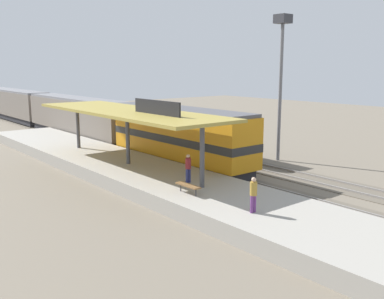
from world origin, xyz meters
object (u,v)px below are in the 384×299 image
object	(u,v)px
passenger_carriage_front	(77,117)
freight_car	(200,132)
platform_bench	(188,186)
locomotive	(179,136)
person_waiting	(253,193)
person_walking	(188,167)
light_mast	(281,57)
passenger_carriage_rear	(15,104)

from	to	relation	value
passenger_carriage_front	freight_car	distance (m)	15.71
platform_bench	passenger_carriage_front	size ratio (longest dim) A/B	0.08
platform_bench	passenger_carriage_front	bearing A→B (deg)	77.24
platform_bench	locomotive	xyz separation A→B (m)	(6.00, 8.49, 1.07)
platform_bench	freight_car	world-z (taller)	freight_car
person_waiting	person_walking	distance (m)	6.24
passenger_carriage_front	platform_bench	bearing A→B (deg)	-102.76
freight_car	person_waiting	bearing A→B (deg)	-122.76
platform_bench	locomotive	distance (m)	10.45
passenger_carriage_front	person_waiting	size ratio (longest dim) A/B	11.70
passenger_carriage_front	light_mast	size ratio (longest dim) A/B	1.71
freight_car	locomotive	bearing A→B (deg)	-147.00
passenger_carriage_front	person_waiting	world-z (taller)	passenger_carriage_front
light_mast	person_waiting	distance (m)	17.70
locomotive	passenger_carriage_front	distance (m)	18.00
passenger_carriage_rear	person_waiting	world-z (taller)	passenger_carriage_rear
passenger_carriage_front	passenger_carriage_rear	bearing A→B (deg)	90.00
locomotive	freight_car	distance (m)	5.50
locomotive	freight_car	bearing A→B (deg)	33.00
platform_bench	passenger_carriage_front	distance (m)	27.18
light_mast	person_waiting	size ratio (longest dim) A/B	6.84
platform_bench	passenger_carriage_front	world-z (taller)	passenger_carriage_front
locomotive	freight_car	size ratio (longest dim) A/B	1.20
platform_bench	freight_car	xyz separation A→B (m)	(10.60, 11.48, 0.63)
light_mast	locomotive	bearing A→B (deg)	157.17
person_walking	light_mast	bearing A→B (deg)	15.44
person_waiting	person_walking	world-z (taller)	same
passenger_carriage_rear	passenger_carriage_front	bearing A→B (deg)	-90.00
passenger_carriage_front	person_walking	bearing A→B (deg)	-100.43
passenger_carriage_front	light_mast	xyz separation A→B (m)	(7.80, -21.28, 6.08)
passenger_carriage_rear	person_walking	xyz separation A→B (m)	(-4.55, -45.49, -0.46)
platform_bench	person_walking	world-z (taller)	person_walking
platform_bench	passenger_carriage_rear	xyz separation A→B (m)	(6.00, 47.29, 0.97)
passenger_carriage_rear	light_mast	world-z (taller)	light_mast
locomotive	passenger_carriage_rear	world-z (taller)	locomotive
platform_bench	freight_car	size ratio (longest dim) A/B	0.14
locomotive	passenger_carriage_front	size ratio (longest dim) A/B	0.72
person_waiting	person_walking	bearing A→B (deg)	80.40
person_walking	freight_car	bearing A→B (deg)	46.63
platform_bench	light_mast	size ratio (longest dim) A/B	0.15
passenger_carriage_front	freight_car	bearing A→B (deg)	-72.96
locomotive	light_mast	distance (m)	10.37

